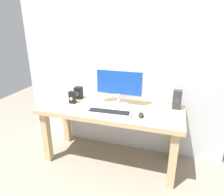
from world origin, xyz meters
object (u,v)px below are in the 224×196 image
object	(u,v)px
mouse	(141,115)
speaker_right	(177,100)
desk	(111,116)
monitor	(119,86)
speaker_left	(78,93)
keyboard_primary	(109,113)
audio_controller	(72,97)

from	to	relation	value
mouse	speaker_right	world-z (taller)	speaker_right
desk	monitor	size ratio (longest dim) A/B	2.95
mouse	speaker_left	xyz separation A→B (m)	(-0.85, 0.28, 0.06)
speaker_right	speaker_left	distance (m)	1.19
keyboard_primary	mouse	xyz separation A→B (m)	(0.33, 0.04, 0.01)
mouse	audio_controller	distance (m)	0.86
keyboard_primary	audio_controller	world-z (taller)	audio_controller
mouse	speaker_right	bearing A→B (deg)	30.96
speaker_left	audio_controller	xyz separation A→B (m)	(0.00, -0.16, -0.00)
speaker_right	monitor	bearing A→B (deg)	-174.14
speaker_left	speaker_right	bearing A→B (deg)	1.87
desk	monitor	xyz separation A→B (m)	(0.06, 0.13, 0.33)
keyboard_primary	speaker_right	world-z (taller)	speaker_right
desk	speaker_right	distance (m)	0.77
desk	speaker_right	bearing A→B (deg)	15.85
mouse	speaker_right	xyz separation A→B (m)	(0.34, 0.32, 0.09)
keyboard_primary	speaker_left	xyz separation A→B (m)	(-0.51, 0.32, 0.06)
monitor	speaker_left	distance (m)	0.56
monitor	speaker_left	size ratio (longest dim) A/B	3.63
monitor	mouse	size ratio (longest dim) A/B	5.60
desk	keyboard_primary	size ratio (longest dim) A/B	3.35
desk	mouse	xyz separation A→B (m)	(0.37, -0.12, 0.13)
desk	keyboard_primary	distance (m)	0.20
speaker_right	speaker_left	size ratio (longest dim) A/B	1.42
mouse	audio_controller	world-z (taller)	audio_controller
audio_controller	keyboard_primary	bearing A→B (deg)	-17.32
keyboard_primary	monitor	bearing A→B (deg)	85.28
mouse	keyboard_primary	bearing A→B (deg)	173.39
speaker_right	speaker_left	bearing A→B (deg)	-178.13
desk	speaker_left	world-z (taller)	speaker_left
keyboard_primary	speaker_right	size ratio (longest dim) A/B	2.24
keyboard_primary	speaker_right	distance (m)	0.77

